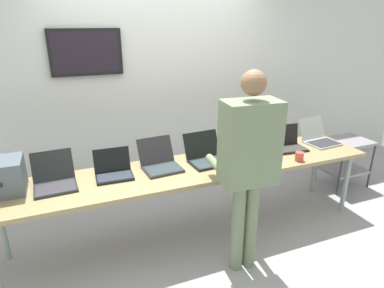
{
  "coord_description": "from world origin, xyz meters",
  "views": [
    {
      "loc": [
        -1.09,
        -2.67,
        2.05
      ],
      "look_at": [
        -0.04,
        -0.04,
        0.99
      ],
      "focal_mm": 30.72,
      "sensor_mm": 36.0,
      "label": 1
    }
  ],
  "objects_px": {
    "laptop_station_6": "(319,137)",
    "coffee_mug": "(299,156)",
    "equipment_box": "(2,177)",
    "laptop_station_3": "(206,156)",
    "laptop_station_1": "(114,170)",
    "laptop_station_4": "(250,150)",
    "laptop_station_5": "(287,144)",
    "storage_cart": "(345,155)",
    "laptop_station_0": "(54,179)",
    "person": "(248,157)",
    "workbench": "(194,171)",
    "laptop_station_2": "(160,162)"
  },
  "relations": [
    {
      "from": "laptop_station_2",
      "to": "coffee_mug",
      "type": "relative_size",
      "value": 4.59
    },
    {
      "from": "laptop_station_6",
      "to": "coffee_mug",
      "type": "relative_size",
      "value": 4.52
    },
    {
      "from": "laptop_station_5",
      "to": "coffee_mug",
      "type": "relative_size",
      "value": 4.32
    },
    {
      "from": "laptop_station_5",
      "to": "storage_cart",
      "type": "xyz_separation_m",
      "value": [
        1.1,
        0.18,
        -0.38
      ]
    },
    {
      "from": "laptop_station_1",
      "to": "laptop_station_3",
      "type": "distance_m",
      "value": 0.91
    },
    {
      "from": "equipment_box",
      "to": "storage_cart",
      "type": "distance_m",
      "value": 3.88
    },
    {
      "from": "laptop_station_2",
      "to": "storage_cart",
      "type": "relative_size",
      "value": 0.66
    },
    {
      "from": "equipment_box",
      "to": "laptop_station_1",
      "type": "xyz_separation_m",
      "value": [
        0.88,
        -0.02,
        -0.09
      ]
    },
    {
      "from": "laptop_station_0",
      "to": "laptop_station_6",
      "type": "height_order",
      "value": "laptop_station_6"
    },
    {
      "from": "laptop_station_3",
      "to": "coffee_mug",
      "type": "height_order",
      "value": "laptop_station_3"
    },
    {
      "from": "laptop_station_5",
      "to": "person",
      "type": "bearing_deg",
      "value": -142.8
    },
    {
      "from": "laptop_station_2",
      "to": "laptop_station_4",
      "type": "bearing_deg",
      "value": -2.31
    },
    {
      "from": "person",
      "to": "coffee_mug",
      "type": "xyz_separation_m",
      "value": [
        0.83,
        0.37,
        -0.27
      ]
    },
    {
      "from": "person",
      "to": "coffee_mug",
      "type": "bearing_deg",
      "value": 24.11
    },
    {
      "from": "laptop_station_3",
      "to": "laptop_station_4",
      "type": "xyz_separation_m",
      "value": [
        0.5,
        -0.02,
        -0.0
      ]
    },
    {
      "from": "laptop_station_1",
      "to": "laptop_station_4",
      "type": "relative_size",
      "value": 1.01
    },
    {
      "from": "coffee_mug",
      "to": "storage_cart",
      "type": "height_order",
      "value": "coffee_mug"
    },
    {
      "from": "laptop_station_3",
      "to": "laptop_station_6",
      "type": "relative_size",
      "value": 0.99
    },
    {
      "from": "equipment_box",
      "to": "laptop_station_0",
      "type": "distance_m",
      "value": 0.39
    },
    {
      "from": "laptop_station_5",
      "to": "person",
      "type": "xyz_separation_m",
      "value": [
        -0.92,
        -0.7,
        0.26
      ]
    },
    {
      "from": "workbench",
      "to": "coffee_mug",
      "type": "distance_m",
      "value": 1.07
    },
    {
      "from": "workbench",
      "to": "laptop_station_3",
      "type": "relative_size",
      "value": 9.2
    },
    {
      "from": "laptop_station_3",
      "to": "laptop_station_6",
      "type": "xyz_separation_m",
      "value": [
        1.43,
        0.02,
        -0.0
      ]
    },
    {
      "from": "workbench",
      "to": "laptop_station_6",
      "type": "xyz_separation_m",
      "value": [
        1.59,
        0.1,
        0.1
      ]
    },
    {
      "from": "laptop_station_1",
      "to": "laptop_station_4",
      "type": "distance_m",
      "value": 1.41
    },
    {
      "from": "coffee_mug",
      "to": "storage_cart",
      "type": "distance_m",
      "value": 1.34
    },
    {
      "from": "laptop_station_0",
      "to": "laptop_station_1",
      "type": "distance_m",
      "value": 0.5
    },
    {
      "from": "laptop_station_1",
      "to": "laptop_station_3",
      "type": "height_order",
      "value": "laptop_station_3"
    },
    {
      "from": "laptop_station_5",
      "to": "laptop_station_1",
      "type": "bearing_deg",
      "value": 179.49
    },
    {
      "from": "equipment_box",
      "to": "person",
      "type": "xyz_separation_m",
      "value": [
        1.83,
        -0.74,
        0.17
      ]
    },
    {
      "from": "equipment_box",
      "to": "storage_cart",
      "type": "height_order",
      "value": "equipment_box"
    },
    {
      "from": "laptop_station_4",
      "to": "coffee_mug",
      "type": "bearing_deg",
      "value": -40.08
    },
    {
      "from": "storage_cart",
      "to": "laptop_station_0",
      "type": "bearing_deg",
      "value": -177.29
    },
    {
      "from": "laptop_station_4",
      "to": "laptop_station_5",
      "type": "distance_m",
      "value": 0.47
    },
    {
      "from": "laptop_station_4",
      "to": "laptop_station_6",
      "type": "bearing_deg",
      "value": 2.16
    },
    {
      "from": "equipment_box",
      "to": "laptop_station_3",
      "type": "height_order",
      "value": "equipment_box"
    },
    {
      "from": "equipment_box",
      "to": "laptop_station_1",
      "type": "relative_size",
      "value": 0.97
    },
    {
      "from": "coffee_mug",
      "to": "equipment_box",
      "type": "bearing_deg",
      "value": 172.23
    },
    {
      "from": "laptop_station_4",
      "to": "coffee_mug",
      "type": "distance_m",
      "value": 0.49
    },
    {
      "from": "equipment_box",
      "to": "laptop_station_6",
      "type": "bearing_deg",
      "value": -0.21
    },
    {
      "from": "equipment_box",
      "to": "laptop_station_1",
      "type": "distance_m",
      "value": 0.88
    },
    {
      "from": "storage_cart",
      "to": "workbench",
      "type": "bearing_deg",
      "value": -173.55
    },
    {
      "from": "equipment_box",
      "to": "person",
      "type": "relative_size",
      "value": 0.19
    },
    {
      "from": "laptop_station_6",
      "to": "storage_cart",
      "type": "distance_m",
      "value": 0.75
    },
    {
      "from": "laptop_station_5",
      "to": "workbench",
      "type": "bearing_deg",
      "value": -176.13
    },
    {
      "from": "workbench",
      "to": "coffee_mug",
      "type": "height_order",
      "value": "coffee_mug"
    },
    {
      "from": "laptop_station_0",
      "to": "laptop_station_1",
      "type": "xyz_separation_m",
      "value": [
        0.5,
        0.01,
        -0.01
      ]
    },
    {
      "from": "laptop_station_1",
      "to": "equipment_box",
      "type": "bearing_deg",
      "value": 178.66
    },
    {
      "from": "equipment_box",
      "to": "laptop_station_2",
      "type": "relative_size",
      "value": 0.79
    },
    {
      "from": "equipment_box",
      "to": "laptop_station_5",
      "type": "relative_size",
      "value": 0.84
    }
  ]
}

